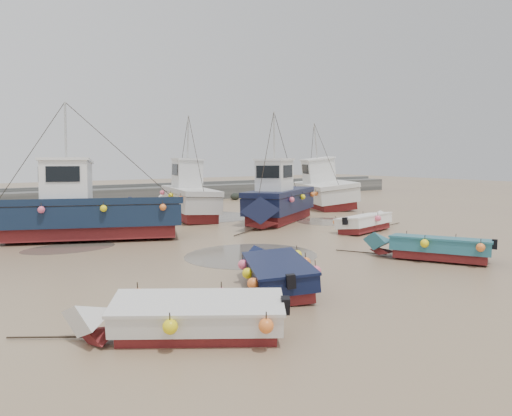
# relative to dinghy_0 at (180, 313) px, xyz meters

# --- Properties ---
(ground) EXTENTS (120.00, 120.00, 0.00)m
(ground) POSITION_rel_dinghy_0_xyz_m (9.16, 7.50, -0.55)
(ground) COLOR #927B57
(ground) RESTS_ON ground
(seawall) EXTENTS (60.00, 4.92, 1.50)m
(seawall) POSITION_rel_dinghy_0_xyz_m (9.21, 29.49, 0.08)
(seawall) COLOR #61615D
(seawall) RESTS_ON ground
(puddle_a) EXTENTS (5.22, 5.22, 0.01)m
(puddle_a) POSITION_rel_dinghy_0_xyz_m (6.15, 6.33, -0.55)
(puddle_a) COLOR #585145
(puddle_a) RESTS_ON ground
(puddle_b) EXTENTS (3.62, 3.62, 0.01)m
(puddle_b) POSITION_rel_dinghy_0_xyz_m (15.38, 11.90, -0.55)
(puddle_b) COLOR #585145
(puddle_b) RESTS_ON ground
(puddle_c) EXTENTS (3.80, 3.80, 0.01)m
(puddle_c) POSITION_rel_dinghy_0_xyz_m (0.83, 11.88, -0.55)
(puddle_c) COLOR #585145
(puddle_c) RESTS_ON ground
(puddle_d) EXTENTS (5.81, 5.81, 0.01)m
(puddle_d) POSITION_rel_dinghy_0_xyz_m (10.85, 17.94, -0.55)
(puddle_d) COLOR #585145
(puddle_d) RESTS_ON ground
(dinghy_0) EXTENTS (5.17, 3.75, 1.43)m
(dinghy_0) POSITION_rel_dinghy_0_xyz_m (0.00, 0.00, 0.00)
(dinghy_0) COLOR maroon
(dinghy_0) RESTS_ON ground
(dinghy_1) EXTENTS (3.41, 5.53, 1.43)m
(dinghy_1) POSITION_rel_dinghy_0_xyz_m (4.16, 2.13, -0.00)
(dinghy_1) COLOR maroon
(dinghy_1) RESTS_ON ground
(dinghy_2) EXTENTS (3.49, 5.36, 1.43)m
(dinghy_2) POSITION_rel_dinghy_0_xyz_m (11.13, 1.96, 0.00)
(dinghy_2) COLOR maroon
(dinghy_2) RESTS_ON ground
(dinghy_3) EXTENTS (5.71, 2.34, 1.43)m
(dinghy_3) POSITION_rel_dinghy_0_xyz_m (14.57, 8.06, 0.00)
(dinghy_3) COLOR maroon
(dinghy_3) RESTS_ON ground
(cabin_boat_0) EXTENTS (10.88, 6.20, 6.22)m
(cabin_boat_0) POSITION_rel_dinghy_0_xyz_m (1.72, 13.75, 0.75)
(cabin_boat_0) COLOR maroon
(cabin_boat_0) RESTS_ON ground
(cabin_boat_1) EXTENTS (3.89, 9.46, 6.22)m
(cabin_boat_1) POSITION_rel_dinghy_0_xyz_m (9.56, 18.28, 0.81)
(cabin_boat_1) COLOR maroon
(cabin_boat_1) RESTS_ON ground
(cabin_boat_2) EXTENTS (8.58, 5.96, 6.22)m
(cabin_boat_2) POSITION_rel_dinghy_0_xyz_m (12.68, 13.30, 0.82)
(cabin_boat_2) COLOR maroon
(cabin_boat_2) RESTS_ON ground
(cabin_boat_3) EXTENTS (5.78, 9.70, 6.22)m
(cabin_boat_3) POSITION_rel_dinghy_0_xyz_m (21.02, 18.45, 0.79)
(cabin_boat_3) COLOR maroon
(cabin_boat_3) RESTS_ON ground
(person) EXTENTS (0.69, 0.50, 1.77)m
(person) POSITION_rel_dinghy_0_xyz_m (4.55, 14.77, -0.55)
(person) COLOR #181C31
(person) RESTS_ON ground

